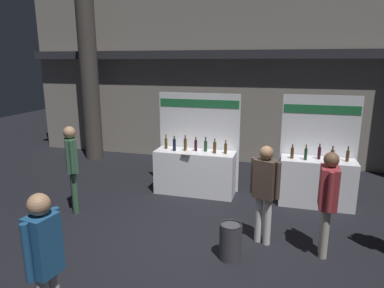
% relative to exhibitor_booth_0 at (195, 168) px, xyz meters
% --- Properties ---
extents(ground_plane, '(27.32, 27.32, 0.00)m').
position_rel_exhibitor_booth_0_xyz_m(ground_plane, '(0.67, -2.26, -0.60)').
color(ground_plane, black).
extents(hall_colonnade, '(13.66, 1.31, 5.75)m').
position_rel_exhibitor_booth_0_xyz_m(hall_colonnade, '(0.67, 2.77, 2.24)').
color(hall_colonnade, gray).
rests_on(hall_colonnade, ground_plane).
extents(exhibitor_booth_0, '(1.90, 0.72, 2.28)m').
position_rel_exhibitor_booth_0_xyz_m(exhibitor_booth_0, '(0.00, 0.00, 0.00)').
color(exhibitor_booth_0, white).
rests_on(exhibitor_booth_0, ground_plane).
extents(exhibitor_booth_1, '(1.57, 0.66, 2.30)m').
position_rel_exhibitor_booth_0_xyz_m(exhibitor_booth_1, '(2.64, 0.05, 0.00)').
color(exhibitor_booth_1, white).
rests_on(exhibitor_booth_1, ground_plane).
extents(trash_bin, '(0.35, 0.35, 0.58)m').
position_rel_exhibitor_booth_0_xyz_m(trash_bin, '(1.23, -2.49, -0.30)').
color(trash_bin, '#38383D').
rests_on(trash_bin, ground_plane).
extents(visitor_2, '(0.36, 0.40, 1.77)m').
position_rel_exhibitor_booth_0_xyz_m(visitor_2, '(-2.06, -1.68, 0.44)').
color(visitor_2, '#33563D').
rests_on(visitor_2, ground_plane).
extents(visitor_3, '(0.26, 0.58, 1.68)m').
position_rel_exhibitor_booth_0_xyz_m(visitor_3, '(2.62, -2.00, 0.42)').
color(visitor_3, '#ADA393').
rests_on(visitor_3, ground_plane).
extents(visitor_4, '(0.28, 0.47, 1.71)m').
position_rel_exhibitor_booth_0_xyz_m(visitor_4, '(-0.37, -4.59, 0.41)').
color(visitor_4, silver).
rests_on(visitor_4, ground_plane).
extents(visitor_5, '(0.48, 0.33, 1.68)m').
position_rel_exhibitor_booth_0_xyz_m(visitor_5, '(1.67, -1.88, 0.40)').
color(visitor_5, silver).
rests_on(visitor_5, ground_plane).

